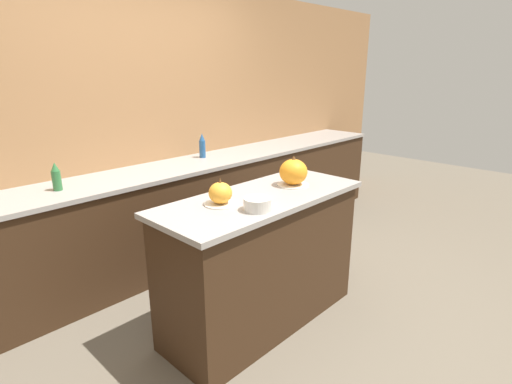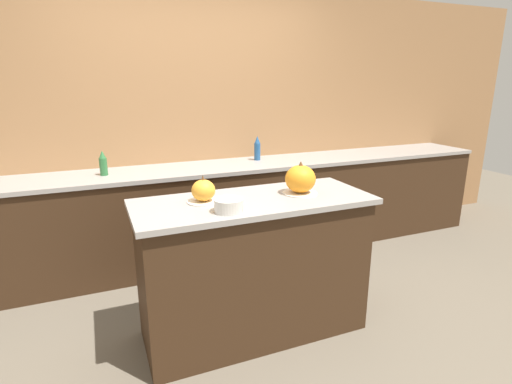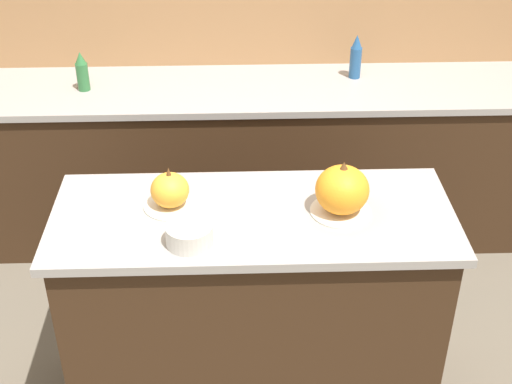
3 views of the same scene
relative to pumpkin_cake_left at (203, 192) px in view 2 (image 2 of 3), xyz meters
name	(u,v)px [view 2 (image 2 of 3)]	position (x,y,z in m)	size (l,w,h in m)	color
ground_plane	(254,330)	(0.31, -0.06, -1.01)	(12.00, 12.00, 0.00)	#665B4C
wall_back	(192,125)	(0.31, 1.49, 0.24)	(8.00, 0.06, 2.50)	#9E7047
kitchen_island	(254,267)	(0.31, -0.06, -0.54)	(1.50, 0.61, 0.94)	#382314
back_counter	(204,214)	(0.31, 1.16, -0.56)	(6.00, 0.60, 0.90)	#382314
pumpkin_cake_left	(203,192)	(0.00, 0.00, 0.00)	(0.20, 0.20, 0.17)	silver
pumpkin_cake_right	(300,180)	(0.63, -0.06, 0.03)	(0.23, 0.23, 0.22)	silver
bottle_tall	(257,149)	(0.89, 1.27, 0.01)	(0.06, 0.06, 0.24)	#235184
bottle_short	(103,164)	(-0.52, 1.16, -0.01)	(0.06, 0.06, 0.20)	#2D6B38
mixing_bowl	(229,205)	(0.08, -0.23, -0.03)	(0.16, 0.16, 0.08)	beige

